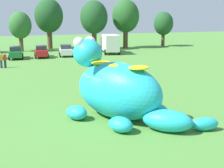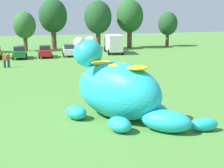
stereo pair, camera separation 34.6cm
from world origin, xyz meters
The scene contains 13 objects.
ground_plane centered at (0.00, 0.00, 0.00)m, with size 160.00×160.00×0.00m, color #4C8438.
giant_inflatable_creature centered at (0.54, -0.74, 1.69)m, with size 7.41×7.77×4.63m.
car_green centered at (-3.36, 28.09, 0.86)m, with size 2.22×4.24×1.72m.
car_red centered at (0.16, 28.28, 0.86)m, with size 2.24×4.24×1.72m.
car_white centered at (3.75, 28.44, 0.86)m, with size 2.40×4.31×1.72m.
box_truck centered at (11.14, 29.66, 1.60)m, with size 3.35×6.67×2.95m.
tree_centre_left centered at (-1.86, 37.20, 4.29)m, with size 3.69×3.69×6.55m.
tree_centre centered at (3.28, 39.50, 5.79)m, with size 4.99×4.99×8.86m.
tree_centre_right centered at (10.51, 35.92, 5.55)m, with size 4.78×4.78×8.48m.
tree_mid_right centered at (16.77, 36.51, 5.72)m, with size 4.93×4.93×8.74m.
tree_right centered at (24.87, 36.82, 4.32)m, with size 3.72×3.72×6.61m.
spectator_near_inflatable centered at (-5.49, 20.49, 0.85)m, with size 0.38×0.26×1.71m.
spectator_mid_field centered at (-5.05, 20.52, 0.85)m, with size 0.38×0.26×1.71m.
Camera 1 is at (-5.96, -17.03, 5.90)m, focal length 49.89 mm.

